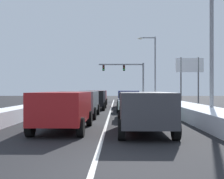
% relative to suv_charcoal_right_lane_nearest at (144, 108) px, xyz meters
% --- Properties ---
extents(ground_plane, '(120.00, 120.00, 0.00)m').
position_rel_suv_charcoal_right_lane_nearest_xyz_m(ground_plane, '(-1.66, 11.13, -1.02)').
color(ground_plane, black).
extents(lane_stripe_between_right_lane_and_center_lane, '(0.14, 47.19, 0.01)m').
position_rel_suv_charcoal_right_lane_nearest_xyz_m(lane_stripe_between_right_lane_and_center_lane, '(-1.66, 15.42, -1.01)').
color(lane_stripe_between_right_lane_and_center_lane, silver).
rests_on(lane_stripe_between_right_lane_and_center_lane, ground).
extents(snow_bank_right_shoulder, '(2.10, 47.19, 0.77)m').
position_rel_suv_charcoal_right_lane_nearest_xyz_m(snow_bank_right_shoulder, '(3.64, 15.42, -0.63)').
color(snow_bank_right_shoulder, white).
rests_on(snow_bank_right_shoulder, ground).
extents(snow_bank_left_shoulder, '(1.29, 47.19, 0.74)m').
position_rel_suv_charcoal_right_lane_nearest_xyz_m(snow_bank_left_shoulder, '(-6.96, 15.42, -0.65)').
color(snow_bank_left_shoulder, white).
rests_on(snow_bank_left_shoulder, ground).
extents(suv_charcoal_right_lane_nearest, '(2.16, 4.90, 1.67)m').
position_rel_suv_charcoal_right_lane_nearest_xyz_m(suv_charcoal_right_lane_nearest, '(0.00, 0.00, 0.00)').
color(suv_charcoal_right_lane_nearest, '#38383D').
rests_on(suv_charcoal_right_lane_nearest, ground).
extents(sedan_green_right_lane_second, '(2.00, 4.50, 1.51)m').
position_rel_suv_charcoal_right_lane_nearest_xyz_m(sedan_green_right_lane_second, '(0.05, 5.97, -0.25)').
color(sedan_green_right_lane_second, '#1E5633').
rests_on(sedan_green_right_lane_second, ground).
extents(sedan_white_right_lane_third, '(2.00, 4.50, 1.51)m').
position_rel_suv_charcoal_right_lane_nearest_xyz_m(sedan_white_right_lane_third, '(-0.14, 11.64, -0.25)').
color(sedan_white_right_lane_third, silver).
rests_on(sedan_white_right_lane_third, ground).
extents(suv_navy_right_lane_fourth, '(2.16, 4.90, 1.67)m').
position_rel_suv_charcoal_right_lane_nearest_xyz_m(suv_navy_right_lane_fourth, '(-0.02, 17.67, 0.00)').
color(suv_navy_right_lane_fourth, navy).
rests_on(suv_navy_right_lane_fourth, ground).
extents(suv_red_center_lane_nearest, '(2.16, 4.90, 1.67)m').
position_rel_suv_charcoal_right_lane_nearest_xyz_m(suv_red_center_lane_nearest, '(-3.43, 0.65, 0.00)').
color(suv_red_center_lane_nearest, maroon).
rests_on(suv_red_center_lane_nearest, ground).
extents(suv_gray_center_lane_second, '(2.16, 4.90, 1.67)m').
position_rel_suv_charcoal_right_lane_nearest_xyz_m(suv_gray_center_lane_second, '(-3.44, 7.02, 0.00)').
color(suv_gray_center_lane_second, slate).
rests_on(suv_gray_center_lane_second, ground).
extents(suv_black_center_lane_third, '(2.16, 4.90, 1.67)m').
position_rel_suv_charcoal_right_lane_nearest_xyz_m(suv_black_center_lane_third, '(-3.21, 14.30, 0.00)').
color(suv_black_center_lane_third, black).
rests_on(suv_black_center_lane_third, ground).
extents(suv_maroon_center_lane_fourth, '(2.16, 4.90, 1.67)m').
position_rel_suv_charcoal_right_lane_nearest_xyz_m(suv_maroon_center_lane_fourth, '(-3.33, 20.63, 0.00)').
color(suv_maroon_center_lane_fourth, maroon).
rests_on(suv_maroon_center_lane_fourth, ground).
extents(traffic_light_gantry, '(7.54, 0.47, 6.20)m').
position_rel_suv_charcoal_right_lane_nearest_xyz_m(traffic_light_gantry, '(0.91, 36.86, 3.48)').
color(traffic_light_gantry, slate).
rests_on(traffic_light_gantry, ground).
extents(street_lamp_right_near, '(2.66, 0.36, 9.10)m').
position_rel_suv_charcoal_right_lane_nearest_xyz_m(street_lamp_right_near, '(3.91, 4.69, 4.36)').
color(street_lamp_right_near, gray).
rests_on(street_lamp_right_near, ground).
extents(street_lamp_right_mid, '(2.66, 0.36, 9.40)m').
position_rel_suv_charcoal_right_lane_nearest_xyz_m(street_lamp_right_mid, '(4.06, 30.43, 4.51)').
color(street_lamp_right_mid, gray).
rests_on(street_lamp_right_mid, ground).
extents(roadside_sign_right, '(3.20, 0.16, 5.50)m').
position_rel_suv_charcoal_right_lane_nearest_xyz_m(roadside_sign_right, '(7.25, 21.99, 3.00)').
color(roadside_sign_right, '#59595B').
rests_on(roadside_sign_right, ground).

